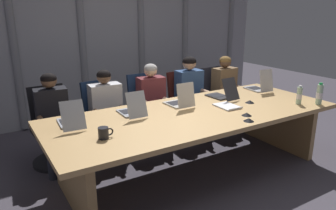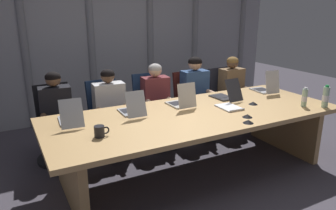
{
  "view_description": "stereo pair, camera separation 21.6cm",
  "coord_description": "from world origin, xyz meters",
  "px_view_note": "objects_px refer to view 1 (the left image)",
  "views": [
    {
      "loc": [
        -2.08,
        -2.78,
        1.86
      ],
      "look_at": [
        -0.3,
        0.11,
        0.84
      ],
      "focal_mm": 34.22,
      "sensor_mm": 36.0,
      "label": 1
    },
    {
      "loc": [
        -1.9,
        -2.89,
        1.86
      ],
      "look_at": [
        -0.3,
        0.11,
        0.84
      ],
      "focal_mm": 34.22,
      "sensor_mm": 36.0,
      "label": 2
    }
  ],
  "objects_px": {
    "conference_mic_left_side": "(247,114)",
    "conference_mic_middle": "(249,120)",
    "laptop_left_end": "(71,120)",
    "office_chair_center": "(147,116)",
    "laptop_right_end": "(259,86)",
    "person_right_mid": "(192,91)",
    "water_bottle_secondary": "(299,96)",
    "person_right_end": "(228,88)",
    "laptop_center": "(180,101)",
    "person_left_end": "(54,116)",
    "person_center": "(154,100)",
    "laptop_right_mid": "(222,94)",
    "conference_mic_right_side": "(250,102)",
    "office_chair_right_mid": "(186,110)",
    "office_chair_left_end": "(54,135)",
    "coffee_mug_near": "(104,133)",
    "water_bottle_primary": "(319,95)",
    "office_chair_left_mid": "(105,125)",
    "office_chair_right_end": "(218,103)",
    "person_left_mid": "(108,108)",
    "laptop_left_mid": "(132,110)",
    "spiral_notepad": "(227,106)"
  },
  "relations": [
    {
      "from": "coffee_mug_near",
      "to": "office_chair_left_mid",
      "type": "bearing_deg",
      "value": 69.82
    },
    {
      "from": "conference_mic_left_side",
      "to": "conference_mic_middle",
      "type": "xyz_separation_m",
      "value": [
        -0.12,
        -0.15,
        0.0
      ]
    },
    {
      "from": "water_bottle_secondary",
      "to": "conference_mic_right_side",
      "type": "relative_size",
      "value": 2.13
    },
    {
      "from": "laptop_left_end",
      "to": "person_left_end",
      "type": "bearing_deg",
      "value": 7.48
    },
    {
      "from": "office_chair_right_mid",
      "to": "person_left_end",
      "type": "xyz_separation_m",
      "value": [
        -2.02,
        -0.16,
        0.3
      ]
    },
    {
      "from": "conference_mic_left_side",
      "to": "person_right_end",
      "type": "bearing_deg",
      "value": 54.96
    },
    {
      "from": "person_center",
      "to": "coffee_mug_near",
      "type": "relative_size",
      "value": 8.0
    },
    {
      "from": "office_chair_left_mid",
      "to": "person_left_mid",
      "type": "xyz_separation_m",
      "value": [
        -0.0,
        -0.16,
        0.28
      ]
    },
    {
      "from": "office_chair_left_end",
      "to": "office_chair_center",
      "type": "distance_m",
      "value": 1.32
    },
    {
      "from": "laptop_right_mid",
      "to": "conference_mic_right_side",
      "type": "xyz_separation_m",
      "value": [
        0.15,
        -0.35,
        -0.04
      ]
    },
    {
      "from": "office_chair_left_mid",
      "to": "person_center",
      "type": "relative_size",
      "value": 0.82
    },
    {
      "from": "laptop_right_end",
      "to": "conference_mic_middle",
      "type": "distance_m",
      "value": 1.39
    },
    {
      "from": "person_center",
      "to": "person_right_mid",
      "type": "relative_size",
      "value": 0.96
    },
    {
      "from": "laptop_center",
      "to": "person_left_end",
      "type": "height_order",
      "value": "person_left_end"
    },
    {
      "from": "office_chair_center",
      "to": "water_bottle_secondary",
      "type": "relative_size",
      "value": 4.13
    },
    {
      "from": "water_bottle_secondary",
      "to": "conference_mic_right_side",
      "type": "distance_m",
      "value": 0.6
    },
    {
      "from": "laptop_left_end",
      "to": "office_chair_center",
      "type": "distance_m",
      "value": 1.61
    },
    {
      "from": "person_right_mid",
      "to": "water_bottle_secondary",
      "type": "bearing_deg",
      "value": 26.72
    },
    {
      "from": "person_right_mid",
      "to": "conference_mic_left_side",
      "type": "distance_m",
      "value": 1.41
    },
    {
      "from": "office_chair_right_mid",
      "to": "person_left_end",
      "type": "distance_m",
      "value": 2.05
    },
    {
      "from": "office_chair_center",
      "to": "conference_mic_right_side",
      "type": "xyz_separation_m",
      "value": [
        0.81,
        -1.19,
        0.4
      ]
    },
    {
      "from": "office_chair_left_end",
      "to": "laptop_right_end",
      "type": "bearing_deg",
      "value": 69.85
    },
    {
      "from": "office_chair_center",
      "to": "person_center",
      "type": "relative_size",
      "value": 0.85
    },
    {
      "from": "conference_mic_left_side",
      "to": "conference_mic_middle",
      "type": "height_order",
      "value": "same"
    },
    {
      "from": "person_right_end",
      "to": "coffee_mug_near",
      "type": "xyz_separation_m",
      "value": [
        -2.53,
        -1.16,
        0.14
      ]
    },
    {
      "from": "laptop_center",
      "to": "conference_mic_middle",
      "type": "relative_size",
      "value": 3.35
    },
    {
      "from": "person_left_mid",
      "to": "conference_mic_right_side",
      "type": "height_order",
      "value": "person_left_mid"
    },
    {
      "from": "office_chair_left_end",
      "to": "water_bottle_primary",
      "type": "height_order",
      "value": "water_bottle_primary"
    },
    {
      "from": "person_right_end",
      "to": "coffee_mug_near",
      "type": "bearing_deg",
      "value": -67.75
    },
    {
      "from": "laptop_right_end",
      "to": "person_right_end",
      "type": "height_order",
      "value": "person_right_end"
    },
    {
      "from": "office_chair_center",
      "to": "coffee_mug_near",
      "type": "distance_m",
      "value": 1.8
    },
    {
      "from": "office_chair_right_end",
      "to": "water_bottle_secondary",
      "type": "height_order",
      "value": "water_bottle_secondary"
    },
    {
      "from": "laptop_center",
      "to": "conference_mic_left_side",
      "type": "relative_size",
      "value": 3.35
    },
    {
      "from": "office_chair_right_end",
      "to": "laptop_right_end",
      "type": "bearing_deg",
      "value": -2.8
    },
    {
      "from": "person_right_mid",
      "to": "office_chair_right_mid",
      "type": "bearing_deg",
      "value": 179.67
    },
    {
      "from": "laptop_left_mid",
      "to": "spiral_notepad",
      "type": "height_order",
      "value": "laptop_left_mid"
    },
    {
      "from": "laptop_left_mid",
      "to": "coffee_mug_near",
      "type": "relative_size",
      "value": 2.84
    },
    {
      "from": "person_right_mid",
      "to": "water_bottle_primary",
      "type": "height_order",
      "value": "person_right_mid"
    },
    {
      "from": "office_chair_center",
      "to": "person_center",
      "type": "bearing_deg",
      "value": 7.67
    },
    {
      "from": "person_left_mid",
      "to": "person_right_mid",
      "type": "xyz_separation_m",
      "value": [
        1.33,
        0.01,
        0.05
      ]
    },
    {
      "from": "laptop_left_end",
      "to": "person_center",
      "type": "distance_m",
      "value": 1.49
    },
    {
      "from": "office_chair_left_mid",
      "to": "conference_mic_left_side",
      "type": "xyz_separation_m",
      "value": [
        1.08,
        -1.53,
        0.4
      ]
    },
    {
      "from": "office_chair_center",
      "to": "person_left_end",
      "type": "xyz_separation_m",
      "value": [
        -1.33,
        -0.16,
        0.29
      ]
    },
    {
      "from": "laptop_left_end",
      "to": "water_bottle_primary",
      "type": "relative_size",
      "value": 1.72
    },
    {
      "from": "laptop_left_mid",
      "to": "laptop_right_mid",
      "type": "bearing_deg",
      "value": -88.18
    },
    {
      "from": "laptop_center",
      "to": "office_chair_left_end",
      "type": "height_order",
      "value": "laptop_center"
    },
    {
      "from": "coffee_mug_near",
      "to": "conference_mic_middle",
      "type": "bearing_deg",
      "value": -13.77
    },
    {
      "from": "laptop_right_end",
      "to": "conference_mic_right_side",
      "type": "distance_m",
      "value": 0.69
    },
    {
      "from": "laptop_right_end",
      "to": "person_right_mid",
      "type": "height_order",
      "value": "person_right_mid"
    },
    {
      "from": "person_right_mid",
      "to": "water_bottle_primary",
      "type": "bearing_deg",
      "value": 30.76
    }
  ]
}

